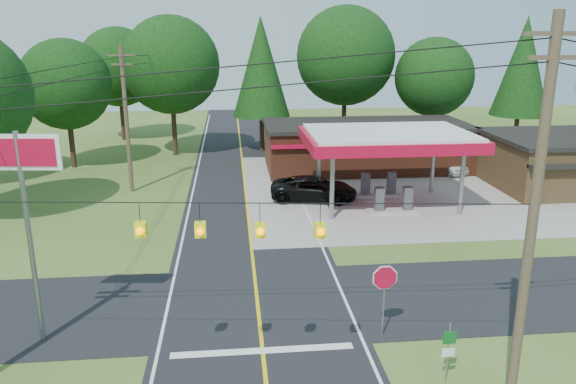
{
  "coord_description": "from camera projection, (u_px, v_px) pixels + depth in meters",
  "views": [
    {
      "loc": [
        -0.9,
        -21.18,
        10.98
      ],
      "look_at": [
        2.0,
        7.0,
        2.8
      ],
      "focal_mm": 35.0,
      "sensor_mm": 36.0,
      "label": 1
    }
  ],
  "objects": [
    {
      "name": "octagonal_stop_sign",
      "position": [
        385.0,
        283.0,
        20.34
      ],
      "size": [
        0.98,
        0.1,
        2.86
      ],
      "color": "gray",
      "rests_on": "ground"
    },
    {
      "name": "lane_center_yellow",
      "position": [
        258.0,
        303.0,
        23.37
      ],
      "size": [
        0.15,
        110.0,
        0.0
      ],
      "primitive_type": "cube",
      "color": "yellow",
      "rests_on": "main_highway"
    },
    {
      "name": "main_highway",
      "position": [
        258.0,
        304.0,
        23.38
      ],
      "size": [
        8.0,
        120.0,
        0.02
      ],
      "primitive_type": "cube",
      "color": "black",
      "rests_on": "ground"
    },
    {
      "name": "utility_pole_near_right",
      "position": [
        533.0,
        216.0,
        15.77
      ],
      "size": [
        1.8,
        0.3,
        11.5
      ],
      "color": "#473828",
      "rests_on": "ground"
    },
    {
      "name": "big_stop_sign",
      "position": [
        23.0,
        186.0,
        19.04
      ],
      "size": [
        2.88,
        0.42,
        7.78
      ],
      "color": "gray",
      "rests_on": "ground"
    },
    {
      "name": "convenience_store",
      "position": [
        365.0,
        146.0,
        45.8
      ],
      "size": [
        16.4,
        7.55,
        3.8
      ],
      "color": "brown",
      "rests_on": "ground"
    },
    {
      "name": "utility_pole_far_left",
      "position": [
        126.0,
        118.0,
        38.35
      ],
      "size": [
        1.8,
        0.3,
        10.0
      ],
      "color": "#473828",
      "rests_on": "ground"
    },
    {
      "name": "route_sign_post",
      "position": [
        448.0,
        348.0,
        17.84
      ],
      "size": [
        0.43,
        0.09,
        2.12
      ],
      "color": "gray",
      "rests_on": "ground"
    },
    {
      "name": "overhead_beacons",
      "position": [
        230.0,
        206.0,
        15.82
      ],
      "size": [
        17.04,
        2.04,
        1.03
      ],
      "color": "black",
      "rests_on": "ground"
    },
    {
      "name": "sedan_car",
      "position": [
        445.0,
        164.0,
        44.84
      ],
      "size": [
        5.36,
        5.36,
        1.42
      ],
      "primitive_type": "imported",
      "rotation": [
        0.0,
        0.0,
        0.36
      ],
      "color": "white",
      "rests_on": "ground"
    },
    {
      "name": "cross_road",
      "position": [
        258.0,
        304.0,
        23.37
      ],
      "size": [
        70.0,
        7.0,
        0.02
      ],
      "primitive_type": "cube",
      "color": "black",
      "rests_on": "ground"
    },
    {
      "name": "treeline_backdrop",
      "position": [
        251.0,
        76.0,
        44.33
      ],
      "size": [
        70.27,
        51.59,
        13.3
      ],
      "color": "#332316",
      "rests_on": "ground"
    },
    {
      "name": "utility_pole_north",
      "position": [
        172.0,
        97.0,
        54.87
      ],
      "size": [
        0.3,
        0.3,
        9.5
      ],
      "color": "#473828",
      "rests_on": "ground"
    },
    {
      "name": "gas_canopy",
      "position": [
        388.0,
        141.0,
        35.5
      ],
      "size": [
        10.6,
        7.4,
        4.88
      ],
      "color": "gray",
      "rests_on": "ground"
    },
    {
      "name": "ground",
      "position": [
        258.0,
        304.0,
        23.38
      ],
      "size": [
        120.0,
        120.0,
        0.0
      ],
      "primitive_type": "plane",
      "color": "#3C5E21",
      "rests_on": "ground"
    },
    {
      "name": "suv_car",
      "position": [
        314.0,
        189.0,
        37.46
      ],
      "size": [
        6.68,
        6.68,
        1.59
      ],
      "primitive_type": "imported",
      "rotation": [
        0.0,
        0.0,
        1.38
      ],
      "color": "black",
      "rests_on": "ground"
    }
  ]
}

